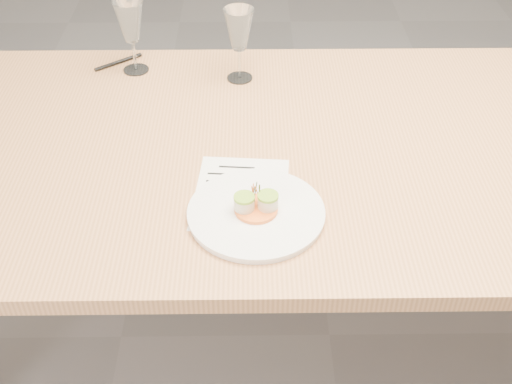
{
  "coord_description": "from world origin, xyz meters",
  "views": [
    {
      "loc": [
        -0.25,
        -1.29,
        1.66
      ],
      "look_at": [
        -0.24,
        -0.25,
        0.8
      ],
      "focal_mm": 45.0,
      "sensor_mm": 36.0,
      "label": 1
    }
  ],
  "objects_px": {
    "dinner_plate": "(256,212)",
    "wine_glass_0": "(130,23)",
    "ballpoint_pen": "(119,62)",
    "recipe_sheet": "(241,193)",
    "dining_table": "(349,165)",
    "wine_glass_1": "(239,31)"
  },
  "relations": [
    {
      "from": "dinner_plate",
      "to": "wine_glass_0",
      "type": "distance_m",
      "value": 0.74
    },
    {
      "from": "ballpoint_pen",
      "to": "wine_glass_0",
      "type": "height_order",
      "value": "wine_glass_0"
    },
    {
      "from": "wine_glass_0",
      "to": "recipe_sheet",
      "type": "bearing_deg",
      "value": -61.4
    },
    {
      "from": "wine_glass_0",
      "to": "ballpoint_pen",
      "type": "bearing_deg",
      "value": 144.36
    },
    {
      "from": "dining_table",
      "to": "wine_glass_0",
      "type": "xyz_separation_m",
      "value": [
        -0.58,
        0.37,
        0.21
      ]
    },
    {
      "from": "dinner_plate",
      "to": "wine_glass_1",
      "type": "bearing_deg",
      "value": 93.87
    },
    {
      "from": "dining_table",
      "to": "wine_glass_1",
      "type": "bearing_deg",
      "value": 130.74
    },
    {
      "from": "dining_table",
      "to": "ballpoint_pen",
      "type": "xyz_separation_m",
      "value": [
        -0.64,
        0.41,
        0.07
      ]
    },
    {
      "from": "dining_table",
      "to": "dinner_plate",
      "type": "relative_size",
      "value": 8.17
    },
    {
      "from": "dining_table",
      "to": "dinner_plate",
      "type": "xyz_separation_m",
      "value": [
        -0.24,
        -0.27,
        0.08
      ]
    },
    {
      "from": "recipe_sheet",
      "to": "wine_glass_1",
      "type": "relative_size",
      "value": 1.34
    },
    {
      "from": "dining_table",
      "to": "ballpoint_pen",
      "type": "distance_m",
      "value": 0.76
    },
    {
      "from": "wine_glass_0",
      "to": "wine_glass_1",
      "type": "bearing_deg",
      "value": -9.6
    },
    {
      "from": "wine_glass_1",
      "to": "ballpoint_pen",
      "type": "bearing_deg",
      "value": 165.63
    },
    {
      "from": "wine_glass_0",
      "to": "dinner_plate",
      "type": "bearing_deg",
      "value": -61.99
    },
    {
      "from": "recipe_sheet",
      "to": "wine_glass_0",
      "type": "bearing_deg",
      "value": 123.26
    },
    {
      "from": "recipe_sheet",
      "to": "wine_glass_0",
      "type": "xyz_separation_m",
      "value": [
        -0.31,
        0.56,
        0.15
      ]
    },
    {
      "from": "wine_glass_1",
      "to": "dining_table",
      "type": "bearing_deg",
      "value": -49.26
    },
    {
      "from": "dining_table",
      "to": "ballpoint_pen",
      "type": "height_order",
      "value": "ballpoint_pen"
    },
    {
      "from": "dinner_plate",
      "to": "wine_glass_0",
      "type": "bearing_deg",
      "value": 118.01
    },
    {
      "from": "recipe_sheet",
      "to": "ballpoint_pen",
      "type": "xyz_separation_m",
      "value": [
        -0.36,
        0.61,
        0.0
      ]
    },
    {
      "from": "dining_table",
      "to": "dinner_plate",
      "type": "distance_m",
      "value": 0.37
    }
  ]
}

